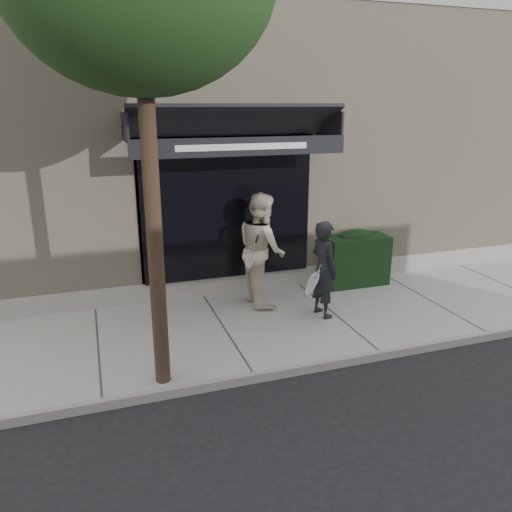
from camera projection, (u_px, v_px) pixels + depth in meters
name	position (u px, v px, depth m)	size (l,w,h in m)	color
ground	(333.00, 319.00, 8.89)	(80.00, 80.00, 0.00)	black
sidewalk	(333.00, 316.00, 8.87)	(20.00, 3.00, 0.12)	gray
curb	(380.00, 355.00, 7.46)	(20.00, 0.10, 0.14)	gray
building_facade	(247.00, 142.00, 12.57)	(14.30, 8.04, 5.64)	#B5A88A
hedge	(354.00, 258.00, 10.16)	(1.30, 0.70, 1.14)	black
pedestrian_front	(324.00, 269.00, 8.51)	(0.79, 0.92, 1.69)	black
pedestrian_back	(262.00, 249.00, 9.02)	(0.81, 1.01, 2.06)	beige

